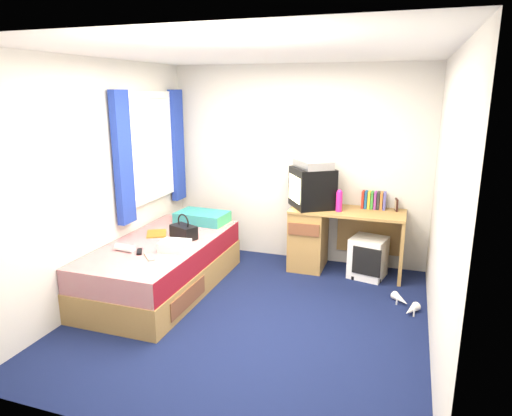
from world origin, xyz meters
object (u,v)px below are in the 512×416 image
(water_bottle, at_px, (125,248))
(aerosol_can, at_px, (334,201))
(remote_control, at_px, (139,252))
(handbag, at_px, (184,231))
(vcr, at_px, (313,164))
(bed, at_px, (163,266))
(pillow, at_px, (202,217))
(pink_water_bottle, at_px, (339,202))
(crt_tv, at_px, (312,188))
(magazine, at_px, (157,234))
(desk, at_px, (323,236))
(storage_cube, at_px, (368,257))
(towel, at_px, (175,246))
(colour_swatch_fan, at_px, (149,257))
(white_heels, at_px, (406,305))
(picture_frame, at_px, (396,205))

(water_bottle, bearing_deg, aerosol_can, 40.93)
(water_bottle, relative_size, remote_control, 1.25)
(aerosol_can, xyz_separation_m, handbag, (-1.44, -1.01, -0.21))
(vcr, bearing_deg, bed, -85.41)
(bed, xyz_separation_m, water_bottle, (-0.20, -0.38, 0.31))
(remote_control, bearing_deg, pillow, 52.76)
(pink_water_bottle, bearing_deg, pillow, -170.49)
(aerosol_can, height_order, water_bottle, aerosol_can)
(crt_tv, bearing_deg, remote_control, -75.43)
(magazine, bearing_deg, desk, 29.31)
(storage_cube, relative_size, handbag, 1.41)
(desk, height_order, handbag, handbag)
(handbag, relative_size, magazine, 1.18)
(magazine, bearing_deg, bed, -48.49)
(towel, relative_size, colour_swatch_fan, 1.28)
(pillow, xyz_separation_m, handbag, (0.07, -0.62, 0.01))
(storage_cube, xyz_separation_m, handbag, (-1.88, -0.89, 0.39))
(crt_tv, distance_m, water_bottle, 2.22)
(bed, xyz_separation_m, pink_water_bottle, (1.69, 1.06, 0.59))
(crt_tv, height_order, remote_control, crt_tv)
(crt_tv, height_order, handbag, crt_tv)
(pink_water_bottle, relative_size, white_heels, 0.51)
(white_heels, bearing_deg, towel, -166.11)
(pink_water_bottle, bearing_deg, picture_frame, 21.51)
(vcr, xyz_separation_m, water_bottle, (-1.55, -1.54, -0.69))
(crt_tv, relative_size, handbag, 1.90)
(magazine, xyz_separation_m, water_bottle, (-0.01, -0.59, 0.03))
(bed, xyz_separation_m, towel, (0.26, -0.18, 0.32))
(bed, xyz_separation_m, handbag, (0.17, 0.17, 0.35))
(storage_cube, xyz_separation_m, towel, (-1.79, -1.25, 0.35))
(pink_water_bottle, bearing_deg, white_heels, -40.85)
(aerosol_can, height_order, towel, aerosol_can)
(pillow, distance_m, white_heels, 2.50)
(aerosol_can, bearing_deg, water_bottle, -139.07)
(colour_swatch_fan, relative_size, white_heels, 0.50)
(vcr, height_order, aerosol_can, vcr)
(pillow, height_order, crt_tv, crt_tv)
(storage_cube, height_order, aerosol_can, aerosol_can)
(colour_swatch_fan, height_order, white_heels, colour_swatch_fan)
(storage_cube, height_order, remote_control, remote_control)
(handbag, xyz_separation_m, magazine, (-0.36, 0.04, -0.07))
(storage_cube, bearing_deg, remote_control, -132.77)
(storage_cube, xyz_separation_m, aerosol_can, (-0.44, 0.12, 0.60))
(white_heels, bearing_deg, aerosol_can, 137.06)
(crt_tv, xyz_separation_m, pink_water_bottle, (0.34, -0.10, -0.12))
(vcr, height_order, water_bottle, vcr)
(pink_water_bottle, bearing_deg, desk, 151.96)
(vcr, bearing_deg, white_heels, 18.94)
(aerosol_can, height_order, remote_control, aerosol_can)
(desk, xyz_separation_m, crt_tv, (-0.15, 0.00, 0.58))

